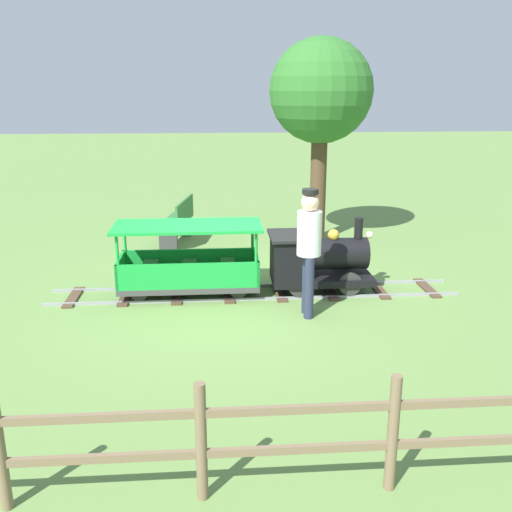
{
  "coord_description": "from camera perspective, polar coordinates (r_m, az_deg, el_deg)",
  "views": [
    {
      "loc": [
        7.57,
        -0.27,
        2.78
      ],
      "look_at": [
        0.0,
        0.31,
        0.55
      ],
      "focal_mm": 40.27,
      "sensor_mm": 36.0,
      "label": 1
    }
  ],
  "objects": [
    {
      "name": "conductor_person",
      "position": [
        7.07,
        5.29,
        1.33
      ],
      "size": [
        0.3,
        0.3,
        1.62
      ],
      "color": "#282D47",
      "rests_on": "ground_plane"
    },
    {
      "name": "park_bench",
      "position": [
        10.69,
        -7.73,
        3.44
      ],
      "size": [
        1.35,
        0.62,
        0.82
      ],
      "color": "#2D6B33",
      "rests_on": "ground_plane"
    },
    {
      "name": "ground_plane",
      "position": [
        8.07,
        -2.19,
        -3.8
      ],
      "size": [
        60.0,
        60.0,
        0.0
      ],
      "primitive_type": "plane",
      "color": "#608442"
    },
    {
      "name": "track",
      "position": [
        8.08,
        -0.18,
        -3.64
      ],
      "size": [
        0.78,
        5.7,
        0.04
      ],
      "color": "gray",
      "rests_on": "ground_plane"
    },
    {
      "name": "passenger_car",
      "position": [
        7.94,
        -6.67,
        -1.02
      ],
      "size": [
        0.84,
        2.0,
        0.97
      ],
      "color": "#3F3F3F",
      "rests_on": "ground_plane"
    },
    {
      "name": "locomotive",
      "position": [
        8.04,
        5.87,
        -0.34
      ],
      "size": [
        0.74,
        1.45,
        1.03
      ],
      "color": "black",
      "rests_on": "ground_plane"
    },
    {
      "name": "oak_tree_near",
      "position": [
        10.66,
        6.46,
        15.75
      ],
      "size": [
        1.85,
        1.85,
        3.66
      ],
      "color": "#4C3823",
      "rests_on": "ground_plane"
    },
    {
      "name": "fence_section",
      "position": [
        4.16,
        4.22,
        -17.21
      ],
      "size": [
        0.08,
        6.78,
        0.9
      ],
      "color": "#756047",
      "rests_on": "ground_plane"
    }
  ]
}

